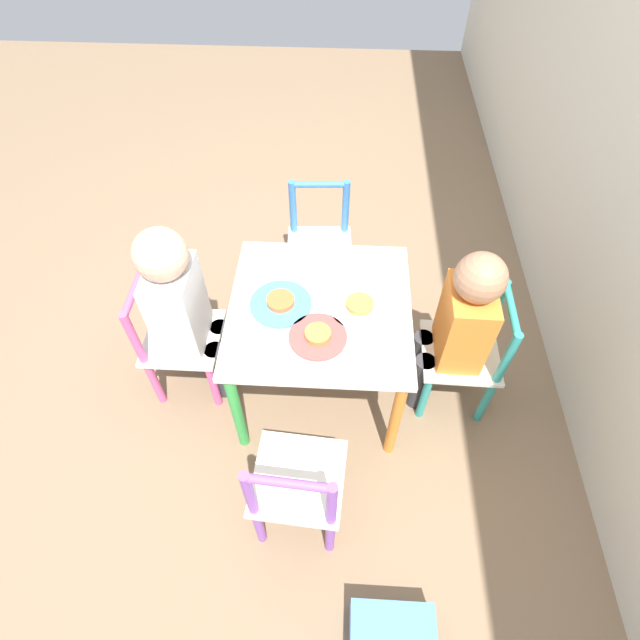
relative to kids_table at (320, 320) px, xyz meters
name	(u,v)px	position (x,y,z in m)	size (l,w,h in m)	color
ground_plane	(320,383)	(0.00, 0.00, -0.39)	(6.00, 6.00, 0.00)	#7F664C
kids_table	(320,320)	(0.00, 0.00, 0.00)	(0.58, 0.58, 0.46)	silver
chair_teal	(466,355)	(0.01, 0.50, -0.14)	(0.27, 0.27, 0.50)	silver
chair_pink	(177,339)	(0.00, -0.50, -0.14)	(0.26, 0.26, 0.50)	silver
chair_purple	(297,488)	(0.50, -0.04, -0.14)	(0.28, 0.28, 0.50)	silver
chair_blue	(319,247)	(-0.50, -0.03, -0.14)	(0.27, 0.27, 0.50)	silver
child_back	(459,323)	(0.01, 0.44, 0.02)	(0.20, 0.21, 0.70)	#38383D
child_front	(182,304)	(0.00, -0.44, 0.05)	(0.20, 0.22, 0.74)	#38383D
plate_back	(360,306)	(0.00, 0.12, 0.08)	(0.19, 0.19, 0.03)	white
plate_front	(281,303)	(0.00, -0.12, 0.08)	(0.20, 0.20, 0.03)	#4C9EE0
plate_right	(318,336)	(0.12, 0.00, 0.08)	(0.18, 0.18, 0.03)	#E54C47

